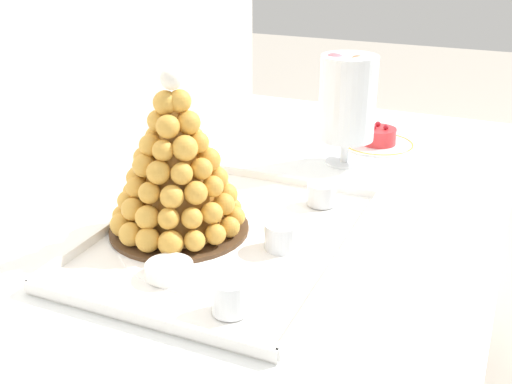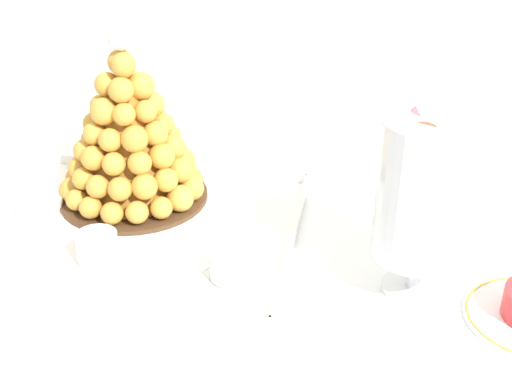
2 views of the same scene
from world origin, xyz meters
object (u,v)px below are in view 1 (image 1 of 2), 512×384
Objects in this scene: croquembouche at (176,171)px; creme_brulee_ramekin at (169,269)px; dessert_cup_centre at (321,195)px; fruit_tart_plate at (378,140)px; serving_tray at (227,239)px; macaron_goblet at (347,99)px; dessert_cup_left at (230,297)px; dessert_cup_mid_left at (282,237)px; wine_glass at (147,176)px.

creme_brulee_ramekin is (-0.15, -0.07, -0.11)m from croquembouche.
fruit_tart_plate is at bearing -2.25° from dessert_cup_centre.
fruit_tart_plate is (0.80, -0.16, -0.00)m from creme_brulee_ramekin.
creme_brulee_ramekin is 0.42× the size of fruit_tart_plate.
macaron_goblet reaches higher than serving_tray.
macaron_goblet is at bearing -10.07° from serving_tray.
croquembouche reaches higher than creme_brulee_ramekin.
creme_brulee_ramekin is 0.66m from macaron_goblet.
croquembouche is at bearing 160.72° from fruit_tart_plate.
creme_brulee_ramekin is at bearing 169.93° from serving_tray.
serving_tray is 0.16m from croquembouche.
dessert_cup_centre is 0.40m from creme_brulee_ramekin.
macaron_goblet reaches higher than dessert_cup_left.
dessert_cup_mid_left is at bearing 0.57° from dessert_cup_left.
wine_glass is at bearing 87.86° from dessert_cup_mid_left.
dessert_cup_centre is 0.36m from wine_glass.
dessert_cup_centre is at bearing -173.84° from macaron_goblet.
creme_brulee_ramekin is at bearing 140.28° from dessert_cup_mid_left.
dessert_cup_mid_left is (0.22, 0.00, -0.00)m from dessert_cup_left.
macaron_goblet is (0.64, -0.11, 0.14)m from creme_brulee_ramekin.
dessert_cup_mid_left is at bearing -177.29° from macaron_goblet.
serving_tray is at bearing -10.07° from creme_brulee_ramekin.
croquembouche is 1.64× the size of fruit_tart_plate.
dessert_cup_mid_left is 0.47× the size of wine_glass.
fruit_tart_plate is at bearing -26.15° from wine_glass.
serving_tray is 7.33× the size of creme_brulee_ramekin.
macaron_goblet is at bearing -10.07° from creme_brulee_ramekin.
serving_tray is 3.09× the size of fruit_tart_plate.
serving_tray is 1.89× the size of croquembouche.
creme_brulee_ramekin is at bearing 159.09° from dessert_cup_centre.
dessert_cup_centre is at bearing -1.71° from dessert_cup_mid_left.
wine_glass is at bearing 73.97° from croquembouche.
croquembouche reaches higher than dessert_cup_left.
dessert_cup_left is 0.70m from macaron_goblet.
dessert_cup_mid_left is 0.64m from fruit_tart_plate.
wine_glass is (-0.20, 0.29, 0.07)m from dessert_cup_centre.
croquembouche is 2.28× the size of wine_glass.
dessert_cup_centre is 0.30m from macaron_goblet.
fruit_tart_plate is at bearing -1.41° from dessert_cup_left.
macaron_goblet is at bearing 164.44° from fruit_tart_plate.
croquembouche is 0.09m from wine_glass.
dessert_cup_left is 0.22m from dessert_cup_mid_left.
dessert_cup_centre is at bearing -28.21° from serving_tray.
dessert_cup_left reaches higher than creme_brulee_ramekin.
serving_tray is at bearing 169.93° from macaron_goblet.
croquembouche is 0.30m from dessert_cup_left.
macaron_goblet is (0.27, 0.03, 0.13)m from dessert_cup_centre.
croquembouche is at bearing 24.48° from creme_brulee_ramekin.
creme_brulee_ramekin is (-0.37, 0.14, -0.01)m from dessert_cup_centre.
dessert_cup_mid_left is 0.49m from macaron_goblet.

